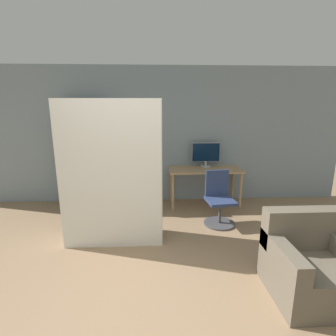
{
  "coord_description": "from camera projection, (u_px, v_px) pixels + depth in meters",
  "views": [
    {
      "loc": [
        0.17,
        -1.91,
        1.95
      ],
      "look_at": [
        0.34,
        1.85,
        1.05
      ],
      "focal_mm": 28.0,
      "sensor_mm": 36.0,
      "label": 1
    }
  ],
  "objects": [
    {
      "name": "wall_back",
      "position": [
        147.0,
        136.0,
        5.28
      ],
      "size": [
        8.0,
        0.06,
        2.7
      ],
      "color": "gray",
      "rests_on": "ground"
    },
    {
      "name": "mattress_far",
      "position": [
        115.0,
        170.0,
        3.84
      ],
      "size": [
        1.38,
        0.22,
        2.04
      ],
      "color": "silver",
      "rests_on": "ground"
    },
    {
      "name": "armchair",
      "position": [
        311.0,
        265.0,
        2.74
      ],
      "size": [
        0.85,
        0.8,
        0.85
      ],
      "color": "#665B4C",
      "rests_on": "ground"
    },
    {
      "name": "mattress_near",
      "position": [
        112.0,
        176.0,
        3.56
      ],
      "size": [
        1.38,
        0.23,
        2.04
      ],
      "color": "silver",
      "rests_on": "ground"
    },
    {
      "name": "bookshelf",
      "position": [
        82.0,
        159.0,
        5.17
      ],
      "size": [
        0.82,
        0.31,
        2.0
      ],
      "color": "black",
      "rests_on": "ground"
    },
    {
      "name": "monitor",
      "position": [
        206.0,
        153.0,
        5.27
      ],
      "size": [
        0.57,
        0.2,
        0.49
      ],
      "color": "#B7B7BC",
      "rests_on": "desk"
    },
    {
      "name": "desk",
      "position": [
        205.0,
        173.0,
        5.15
      ],
      "size": [
        1.42,
        0.64,
        0.74
      ],
      "color": "tan",
      "rests_on": "ground"
    },
    {
      "name": "office_chair",
      "position": [
        219.0,
        203.0,
        4.39
      ],
      "size": [
        0.52,
        0.52,
        0.89
      ],
      "color": "#4C4C51",
      "rests_on": "ground"
    },
    {
      "name": "ground_plane",
      "position": [
        139.0,
        333.0,
        2.3
      ],
      "size": [
        16.0,
        16.0,
        0.0
      ],
      "primitive_type": "plane",
      "color": "#937556"
    }
  ]
}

